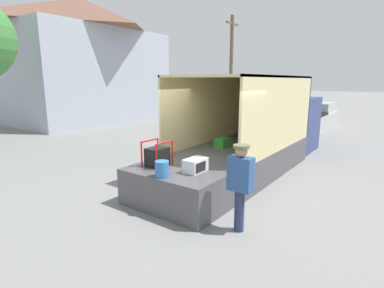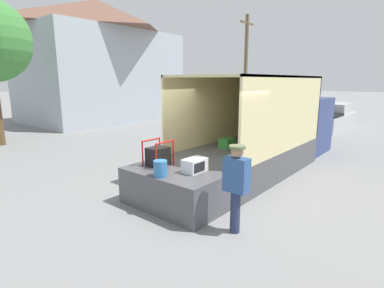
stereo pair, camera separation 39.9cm
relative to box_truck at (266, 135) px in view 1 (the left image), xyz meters
name	(u,v)px [view 1 (the left image)]	position (x,y,z in m)	size (l,w,h in m)	color
ground_plane	(196,195)	(-4.19, 0.00, -0.88)	(160.00, 160.00, 0.00)	gray
box_truck	(266,135)	(0.00, 0.00, 0.00)	(7.24, 2.31, 2.85)	navy
tailgate_deck	(177,188)	(-4.91, 0.00, -0.47)	(1.45, 2.19, 0.82)	#4C4C51
microwave	(196,165)	(-4.77, -0.41, 0.09)	(0.54, 0.34, 0.29)	white
portable_generator	(158,156)	(-4.90, 0.55, 0.16)	(0.57, 0.48, 0.58)	black
orange_bucket	(162,169)	(-5.46, -0.08, 0.11)	(0.28, 0.28, 0.33)	#3370B2
worker_person	(240,180)	(-5.13, -1.65, 0.11)	(0.29, 0.44, 1.62)	navy
pickup_truck_silver	(313,116)	(9.37, 0.84, -0.30)	(5.42, 2.08, 1.39)	#B7B7BC
house_backdrop	(85,60)	(2.84, 14.24, 3.19)	(10.00, 7.14, 7.98)	#A8B2BC
utility_pole	(231,65)	(11.36, 7.72, 3.05)	(1.80, 0.28, 7.54)	brown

